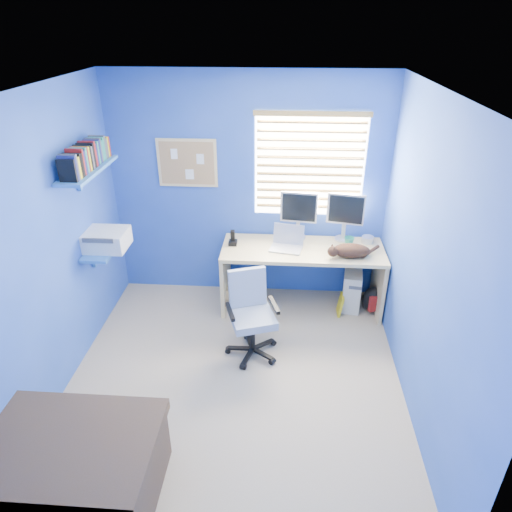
# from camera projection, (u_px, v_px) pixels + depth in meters

# --- Properties ---
(floor) EXTENTS (3.00, 3.20, 0.00)m
(floor) POSITION_uv_depth(u_px,v_px,m) (235.00, 381.00, 4.15)
(floor) COLOR tan
(floor) RESTS_ON ground
(ceiling) EXTENTS (3.00, 3.20, 0.00)m
(ceiling) POSITION_uv_depth(u_px,v_px,m) (226.00, 93.00, 2.98)
(ceiling) COLOR white
(ceiling) RESTS_ON wall_back
(wall_back) EXTENTS (3.00, 0.01, 2.50)m
(wall_back) POSITION_uv_depth(u_px,v_px,m) (248.00, 191.00, 4.98)
(wall_back) COLOR #244CB1
(wall_back) RESTS_ON ground
(wall_front) EXTENTS (3.00, 0.01, 2.50)m
(wall_front) POSITION_uv_depth(u_px,v_px,m) (192.00, 422.00, 2.16)
(wall_front) COLOR #244CB1
(wall_front) RESTS_ON ground
(wall_left) EXTENTS (0.01, 3.20, 2.50)m
(wall_left) POSITION_uv_depth(u_px,v_px,m) (46.00, 254.00, 3.66)
(wall_left) COLOR #244CB1
(wall_left) RESTS_ON ground
(wall_right) EXTENTS (0.01, 3.20, 2.50)m
(wall_right) POSITION_uv_depth(u_px,v_px,m) (426.00, 267.00, 3.48)
(wall_right) COLOR #244CB1
(wall_right) RESTS_ON ground
(desk) EXTENTS (1.73, 0.65, 0.74)m
(desk) POSITION_uv_depth(u_px,v_px,m) (301.00, 278.00, 5.05)
(desk) COLOR #D3BC78
(desk) RESTS_ON floor
(laptop) EXTENTS (0.37, 0.32, 0.22)m
(laptop) POSITION_uv_depth(u_px,v_px,m) (286.00, 240.00, 4.81)
(laptop) COLOR silver
(laptop) RESTS_ON desk
(monitor_left) EXTENTS (0.41, 0.17, 0.54)m
(monitor_left) POSITION_uv_depth(u_px,v_px,m) (298.00, 215.00, 4.98)
(monitor_left) COLOR silver
(monitor_left) RESTS_ON desk
(monitor_right) EXTENTS (0.42, 0.20, 0.54)m
(monitor_right) POSITION_uv_depth(u_px,v_px,m) (345.00, 217.00, 4.93)
(monitor_right) COLOR silver
(monitor_right) RESTS_ON desk
(phone) EXTENTS (0.09, 0.11, 0.17)m
(phone) POSITION_uv_depth(u_px,v_px,m) (233.00, 237.00, 4.92)
(phone) COLOR black
(phone) RESTS_ON desk
(mug) EXTENTS (0.10, 0.09, 0.10)m
(mug) POSITION_uv_depth(u_px,v_px,m) (349.00, 242.00, 4.90)
(mug) COLOR #208469
(mug) RESTS_ON desk
(cd_spindle) EXTENTS (0.13, 0.13, 0.07)m
(cd_spindle) POSITION_uv_depth(u_px,v_px,m) (368.00, 240.00, 4.98)
(cd_spindle) COLOR silver
(cd_spindle) RESTS_ON desk
(cat) EXTENTS (0.43, 0.30, 0.14)m
(cat) POSITION_uv_depth(u_px,v_px,m) (351.00, 251.00, 4.68)
(cat) COLOR black
(cat) RESTS_ON desk
(tower_pc) EXTENTS (0.25, 0.46, 0.45)m
(tower_pc) POSITION_uv_depth(u_px,v_px,m) (352.00, 287.00, 5.15)
(tower_pc) COLOR beige
(tower_pc) RESTS_ON floor
(drawer_boxes) EXTENTS (0.35, 0.28, 0.27)m
(drawer_boxes) POSITION_uv_depth(u_px,v_px,m) (242.00, 294.00, 5.18)
(drawer_boxes) COLOR tan
(drawer_boxes) RESTS_ON floor
(yellow_book) EXTENTS (0.03, 0.17, 0.24)m
(yellow_book) POSITION_uv_depth(u_px,v_px,m) (340.00, 305.00, 5.03)
(yellow_book) COLOR yellow
(yellow_book) RESTS_ON floor
(backpack) EXTENTS (0.32, 0.28, 0.31)m
(backpack) POSITION_uv_depth(u_px,v_px,m) (374.00, 299.00, 5.06)
(backpack) COLOR black
(backpack) RESTS_ON floor
(bed_corner) EXTENTS (1.11, 0.79, 0.53)m
(bed_corner) POSITION_uv_depth(u_px,v_px,m) (73.00, 469.00, 3.05)
(bed_corner) COLOR #463329
(bed_corner) RESTS_ON floor
(office_chair) EXTENTS (0.62, 0.62, 0.84)m
(office_chair) POSITION_uv_depth(u_px,v_px,m) (251.00, 325.00, 4.38)
(office_chair) COLOR black
(office_chair) RESTS_ON floor
(window_blinds) EXTENTS (1.15, 0.05, 1.10)m
(window_blinds) POSITION_uv_depth(u_px,v_px,m) (310.00, 166.00, 4.77)
(window_blinds) COLOR white
(window_blinds) RESTS_ON ground
(corkboard) EXTENTS (0.64, 0.02, 0.52)m
(corkboard) POSITION_uv_depth(u_px,v_px,m) (187.00, 163.00, 4.86)
(corkboard) COLOR #D3BC78
(corkboard) RESTS_ON ground
(wall_shelves) EXTENTS (0.42, 0.90, 1.05)m
(wall_shelves) POSITION_uv_depth(u_px,v_px,m) (95.00, 200.00, 4.22)
(wall_shelves) COLOR #3473C4
(wall_shelves) RESTS_ON ground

